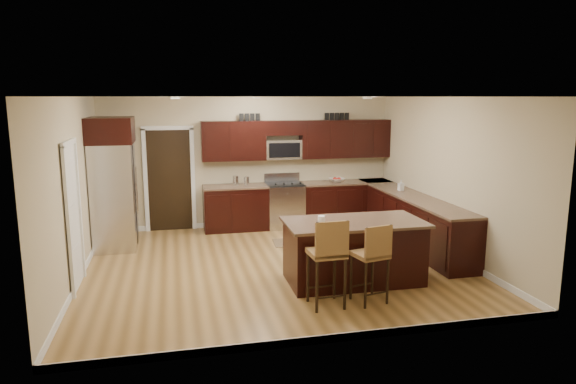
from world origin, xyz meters
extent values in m
plane|color=olive|center=(0.00, 0.00, 0.00)|extent=(6.00, 6.00, 0.00)
plane|color=silver|center=(0.00, 0.00, 2.70)|extent=(6.00, 6.00, 0.00)
plane|color=#BFB08A|center=(0.00, 2.75, 1.35)|extent=(6.00, 0.00, 6.00)
plane|color=#BFB08A|center=(-3.00, 0.00, 1.35)|extent=(0.00, 5.50, 5.50)
plane|color=#BFB08A|center=(3.00, 0.00, 1.35)|extent=(0.00, 5.50, 5.50)
cube|color=black|center=(-0.35, 2.45, 0.44)|extent=(1.30, 0.60, 0.88)
cube|color=black|center=(2.03, 2.45, 0.44)|extent=(1.94, 0.60, 0.88)
cube|color=black|center=(2.70, 0.48, 0.44)|extent=(0.60, 3.35, 0.88)
cube|color=brown|center=(-0.35, 2.45, 0.90)|extent=(1.30, 0.63, 0.04)
cube|color=brown|center=(2.03, 2.45, 0.90)|extent=(1.94, 0.63, 0.04)
cube|color=brown|center=(2.70, 0.48, 0.90)|extent=(0.63, 3.35, 0.04)
cube|color=black|center=(-0.35, 2.58, 1.82)|extent=(1.30, 0.33, 0.80)
cube|color=black|center=(2.03, 2.58, 1.82)|extent=(1.94, 0.33, 0.80)
cube|color=black|center=(0.68, 2.58, 2.07)|extent=(0.76, 0.33, 0.30)
cube|color=silver|center=(0.68, 2.45, 0.45)|extent=(0.76, 0.64, 0.90)
cube|color=black|center=(0.68, 2.45, 0.91)|extent=(0.76, 0.60, 0.03)
cube|color=black|center=(0.68, 2.15, 0.45)|extent=(0.65, 0.01, 0.45)
cube|color=silver|center=(0.68, 2.72, 1.02)|extent=(0.76, 0.05, 0.18)
cube|color=silver|center=(0.68, 2.60, 1.62)|extent=(0.76, 0.31, 0.40)
cube|color=black|center=(-1.65, 2.73, 1.03)|extent=(0.85, 0.03, 2.06)
cube|color=white|center=(-2.98, -0.30, 1.02)|extent=(0.03, 0.80, 2.04)
cube|color=black|center=(0.97, -0.95, 0.44)|extent=(1.94, 0.98, 0.88)
cube|color=brown|center=(0.97, -0.95, 0.90)|extent=(2.04, 1.08, 0.04)
cube|color=black|center=(0.97, -0.95, 0.04)|extent=(1.85, 0.90, 0.09)
cube|color=olive|center=(0.31, -1.73, 0.71)|extent=(0.46, 0.46, 0.06)
cube|color=olive|center=(0.32, -1.93, 0.94)|extent=(0.44, 0.06, 0.47)
cylinder|color=black|center=(0.12, -1.92, 0.34)|extent=(0.04, 0.04, 0.68)
cylinder|color=black|center=(0.50, -1.92, 0.34)|extent=(0.04, 0.04, 0.68)
cylinder|color=black|center=(0.12, -1.54, 0.34)|extent=(0.04, 0.04, 0.68)
cylinder|color=black|center=(0.50, -1.54, 0.34)|extent=(0.04, 0.04, 0.68)
cube|color=olive|center=(0.91, -1.73, 0.65)|extent=(0.48, 0.48, 0.06)
cube|color=olive|center=(0.95, -1.91, 0.86)|extent=(0.40, 0.13, 0.43)
cylinder|color=black|center=(0.74, -1.90, 0.31)|extent=(0.03, 0.03, 0.62)
cylinder|color=black|center=(1.08, -1.90, 0.31)|extent=(0.03, 0.03, 0.62)
cylinder|color=black|center=(0.74, -1.56, 0.31)|extent=(0.03, 0.03, 0.62)
cylinder|color=black|center=(1.08, -1.56, 0.31)|extent=(0.03, 0.03, 0.62)
cube|color=silver|center=(-2.62, 1.66, 0.95)|extent=(0.72, 0.95, 1.90)
cube|color=black|center=(-2.26, 1.66, 0.95)|extent=(0.01, 0.02, 1.80)
cylinder|color=silver|center=(-2.23, 1.58, 1.04)|extent=(0.02, 0.02, 0.84)
cylinder|color=silver|center=(-2.23, 1.74, 1.04)|extent=(0.02, 0.02, 0.84)
cube|color=black|center=(-2.62, 1.66, 2.12)|extent=(0.78, 1.01, 0.45)
cube|color=brown|center=(0.64, 1.21, 0.01)|extent=(0.91, 0.64, 0.01)
imported|color=silver|center=(1.82, 2.45, 0.96)|extent=(0.36, 0.36, 0.08)
imported|color=#B2B2B2|center=(2.70, 1.19, 1.02)|extent=(0.10, 0.10, 0.21)
cylinder|color=silver|center=(-0.34, 2.45, 1.02)|extent=(0.12, 0.12, 0.20)
cylinder|color=silver|center=(-0.12, 2.45, 1.01)|extent=(0.11, 0.11, 0.18)
cylinder|color=white|center=(0.47, -0.95, 0.97)|extent=(0.10, 0.10, 0.10)
camera|label=1|loc=(-1.58, -7.82, 2.70)|focal=32.00mm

